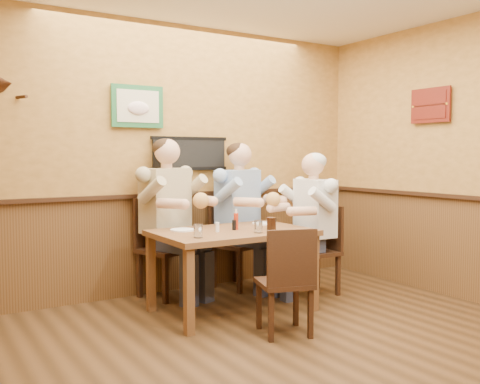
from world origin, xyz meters
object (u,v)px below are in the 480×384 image
object	(u,v)px
chair_right_end	(314,250)
salt_shaker	(217,227)
cola_tumbler	(271,224)
hot_sauce_bottle	(236,220)
chair_back_right	(238,242)
water_glass_left	(198,231)
diner_white_elder	(315,231)
water_glass_mid	(258,227)
chair_back_left	(166,248)
chair_near_side	(284,280)
dining_table	(232,240)
diner_tan_shirt	(166,226)
diner_blue_polo	(238,223)
pepper_shaker	(234,225)

from	to	relation	value
chair_right_end	salt_shaker	xyz separation A→B (m)	(-1.21, -0.10, 0.34)
cola_tumbler	hot_sauce_bottle	xyz separation A→B (m)	(-0.27, 0.18, 0.03)
chair_back_right	water_glass_left	bearing A→B (deg)	-153.24
diner_white_elder	water_glass_mid	world-z (taller)	diner_white_elder
chair_back_left	hot_sauce_bottle	xyz separation A→B (m)	(0.36, -0.76, 0.33)
chair_right_end	chair_near_side	xyz separation A→B (m)	(-1.00, -0.83, -0.02)
dining_table	chair_back_right	size ratio (longest dim) A/B	1.42
diner_tan_shirt	salt_shaker	xyz separation A→B (m)	(0.14, -0.81, 0.08)
dining_table	salt_shaker	xyz separation A→B (m)	(-0.18, -0.03, 0.14)
chair_back_left	chair_back_right	world-z (taller)	chair_back_left
chair_near_side	diner_blue_polo	distance (m)	1.58
diner_tan_shirt	hot_sauce_bottle	world-z (taller)	diner_tan_shirt
salt_shaker	pepper_shaker	bearing A→B (deg)	8.33
chair_near_side	diner_blue_polo	size ratio (longest dim) A/B	0.62
salt_shaker	pepper_shaker	size ratio (longest dim) A/B	0.95
chair_back_left	water_glass_mid	bearing A→B (deg)	-87.17
diner_white_elder	salt_shaker	xyz separation A→B (m)	(-1.21, -0.10, 0.14)
cola_tumbler	water_glass_mid	bearing A→B (deg)	-154.90
chair_back_left	diner_tan_shirt	xyz separation A→B (m)	(0.00, 0.00, 0.22)
water_glass_left	hot_sauce_bottle	xyz separation A→B (m)	(0.52, 0.25, 0.03)
chair_right_end	diner_tan_shirt	bearing A→B (deg)	-114.64
diner_white_elder	water_glass_mid	size ratio (longest dim) A/B	11.81
chair_back_left	hot_sauce_bottle	world-z (taller)	chair_back_left
salt_shaker	diner_white_elder	bearing A→B (deg)	4.72
dining_table	chair_right_end	bearing A→B (deg)	3.76
diner_tan_shirt	cola_tumbler	world-z (taller)	diner_tan_shirt
dining_table	diner_white_elder	distance (m)	1.03
chair_near_side	water_glass_mid	size ratio (longest dim) A/B	7.85
diner_white_elder	hot_sauce_bottle	world-z (taller)	diner_white_elder
diner_white_elder	pepper_shaker	distance (m)	1.03
diner_blue_polo	water_glass_left	xyz separation A→B (m)	(-0.98, -0.96, 0.10)
chair_right_end	diner_white_elder	world-z (taller)	diner_white_elder
chair_right_end	water_glass_left	bearing A→B (deg)	-75.40
chair_right_end	diner_tan_shirt	xyz separation A→B (m)	(-1.35, 0.71, 0.26)
chair_right_end	water_glass_left	world-z (taller)	chair_right_end
chair_near_side	water_glass_mid	distance (m)	0.62
chair_back_left	pepper_shaker	distance (m)	0.90
diner_white_elder	pepper_shaker	world-z (taller)	diner_white_elder
chair_back_right	chair_near_side	bearing A→B (deg)	-125.58
diner_white_elder	hot_sauce_bottle	distance (m)	1.00
cola_tumbler	hot_sauce_bottle	world-z (taller)	hot_sauce_bottle
chair_right_end	cola_tumbler	xyz separation A→B (m)	(-0.71, -0.24, 0.35)
diner_white_elder	water_glass_left	world-z (taller)	diner_white_elder
diner_tan_shirt	cola_tumbler	bearing A→B (deg)	-75.35
chair_back_right	water_glass_mid	distance (m)	1.11
diner_blue_polo	chair_near_side	bearing A→B (deg)	-125.58
chair_near_side	diner_tan_shirt	size ratio (longest dim) A/B	0.61
chair_right_end	water_glass_mid	bearing A→B (deg)	-66.97
dining_table	chair_back_left	bearing A→B (deg)	112.22
dining_table	salt_shaker	bearing A→B (deg)	-169.76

